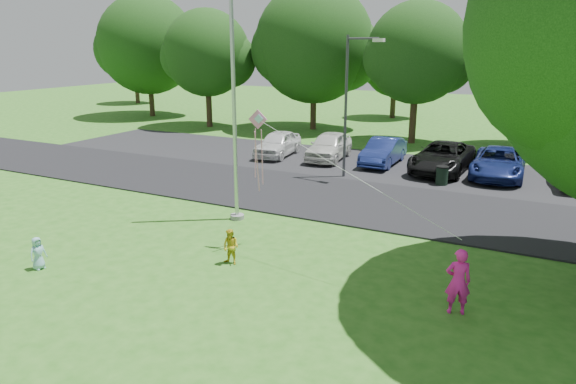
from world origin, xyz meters
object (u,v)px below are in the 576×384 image
at_px(flagpole, 234,103).
at_px(woman, 458,281).
at_px(street_lamp, 351,95).
at_px(kite, 262,136).
at_px(trash_can, 442,176).
at_px(child_blue, 38,253).
at_px(child_yellow, 231,247).

relative_size(flagpole, woman, 6.20).
xyz_separation_m(street_lamp, kite, (0.67, -9.32, -0.42)).
bearing_deg(street_lamp, kite, -76.37).
bearing_deg(flagpole, street_lamp, 78.42).
distance_m(street_lamp, trash_can, 5.47).
distance_m(flagpole, kite, 2.99).
bearing_deg(child_blue, child_yellow, -50.17).
xyz_separation_m(flagpole, woman, (8.22, -3.44, -3.36)).
xyz_separation_m(flagpole, kite, (2.19, -1.92, -0.68)).
relative_size(street_lamp, child_yellow, 6.26).
bearing_deg(trash_can, woman, -77.60).
bearing_deg(woman, kite, -34.15).
height_order(trash_can, child_blue, child_blue).
bearing_deg(trash_can, kite, -109.52).
height_order(child_yellow, kite, kite).
bearing_deg(trash_can, child_blue, -120.45).
xyz_separation_m(child_yellow, kite, (0.20, 1.53, 2.97)).
relative_size(child_yellow, kite, 0.16).
relative_size(woman, kite, 0.25).
bearing_deg(child_blue, flagpole, -13.77).
relative_size(flagpole, trash_can, 11.14).
bearing_deg(kite, child_blue, -148.98).
bearing_deg(child_yellow, flagpole, 121.97).
xyz_separation_m(flagpole, trash_can, (5.71, 8.00, -3.71)).
xyz_separation_m(trash_can, woman, (2.52, -11.44, 0.35)).
height_order(street_lamp, trash_can, street_lamp).
bearing_deg(kite, street_lamp, 83.70).
distance_m(flagpole, child_yellow, 5.40).
height_order(child_yellow, child_blue, child_yellow).
relative_size(trash_can, kite, 0.14).
distance_m(woman, child_yellow, 6.24).
bearing_deg(woman, child_blue, -5.84).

